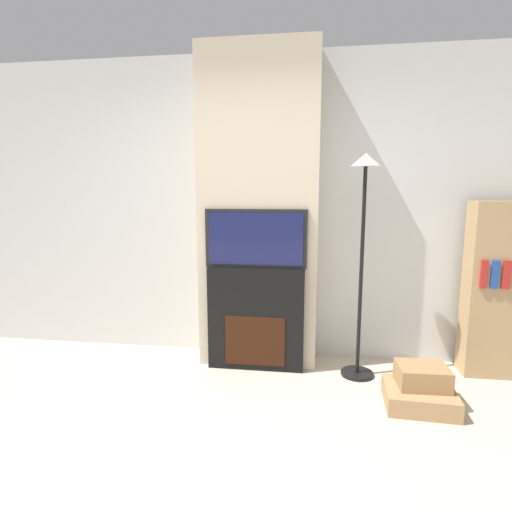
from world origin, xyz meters
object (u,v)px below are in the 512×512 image
object	(u,v)px
floor_lamp	(363,228)
bookshelf	(497,290)
box_stack	(420,390)
television	(256,239)
fireplace	(256,319)

from	to	relation	value
floor_lamp	bookshelf	bearing A→B (deg)	9.19
box_stack	floor_lamp	bearing A→B (deg)	131.98
television	fireplace	bearing A→B (deg)	90.00
television	floor_lamp	world-z (taller)	floor_lamp
television	floor_lamp	bearing A→B (deg)	-1.99
floor_lamp	box_stack	xyz separation A→B (m)	(0.39, -0.43, -1.11)
television	box_stack	world-z (taller)	television
fireplace	box_stack	xyz separation A→B (m)	(1.24, -0.46, -0.32)
television	box_stack	xyz separation A→B (m)	(1.24, -0.46, -1.01)
fireplace	floor_lamp	distance (m)	1.17
bookshelf	fireplace	bearing A→B (deg)	-175.71
fireplace	bookshelf	size ratio (longest dim) A/B	0.61
fireplace	bookshelf	xyz separation A→B (m)	(1.96, 0.15, 0.28)
bookshelf	box_stack	bearing A→B (deg)	-139.49
television	bookshelf	world-z (taller)	bookshelf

